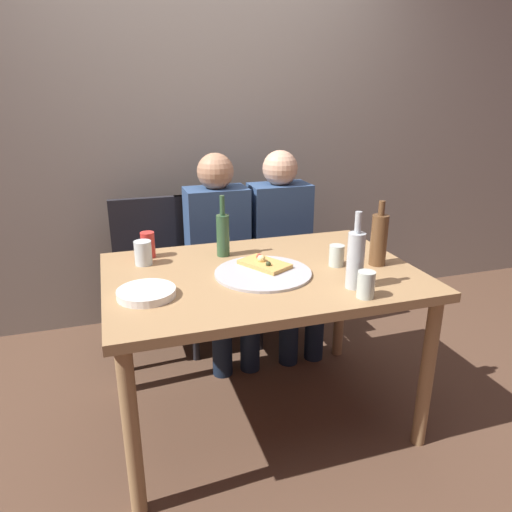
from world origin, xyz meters
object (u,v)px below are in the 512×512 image
dining_table (261,289)px  pizza_tray (263,273)px  chair_right (275,253)px  wine_bottle (223,234)px  chair_middle (216,259)px  soda_can (148,245)px  pizza_slice_last (264,263)px  guest_in_beanie (284,241)px  tumbler_far (143,253)px  beer_bottle (355,259)px  guest_in_sweater (221,247)px  chair_left (152,266)px  wine_glass (337,256)px  plate_stack (146,293)px  tumbler_near (366,285)px  water_bottle (379,239)px

dining_table → pizza_tray: 0.10m
chair_right → dining_table: bearing=66.3°
wine_bottle → chair_middle: bearing=81.1°
dining_table → soda_can: soda_can is taller
pizza_slice_last → guest_in_beanie: (0.36, 0.68, -0.13)m
tumbler_far → chair_right: size_ratio=0.12×
beer_bottle → chair_right: bearing=86.0°
soda_can → guest_in_sweater: size_ratio=0.10×
beer_bottle → soda_can: bearing=140.3°
chair_left → tumbler_far: bearing=82.2°
dining_table → chair_middle: 0.87m
wine_glass → pizza_slice_last: bearing=168.5°
soda_can → guest_in_beanie: guest_in_beanie is taller
plate_stack → chair_right: size_ratio=0.25×
guest_in_sweater → dining_table: bearing=91.1°
dining_table → pizza_tray: (-0.01, -0.04, 0.09)m
pizza_tray → chair_left: size_ratio=0.47×
pizza_tray → pizza_slice_last: size_ratio=1.64×
tumbler_near → guest_in_beanie: (0.08, 1.09, -0.16)m
pizza_tray → beer_bottle: (0.30, -0.25, 0.12)m
wine_bottle → guest_in_beanie: bearing=43.0°
pizza_slice_last → chair_middle: (-0.04, 0.83, -0.26)m
guest_in_sweater → guest_in_beanie: bearing=-180.0°
dining_table → guest_in_beanie: guest_in_beanie is taller
tumbler_near → guest_in_sweater: 1.14m
chair_left → guest_in_beanie: bearing=169.0°
beer_bottle → tumbler_far: (-0.78, 0.53, -0.07)m
dining_table → chair_right: bearing=66.3°
beer_bottle → water_bottle: 0.31m
soda_can → chair_left: chair_left is taller
pizza_slice_last → tumbler_far: size_ratio=2.31×
beer_bottle → tumbler_far: beer_bottle is taller
tumbler_near → guest_in_beanie: guest_in_beanie is taller
beer_bottle → chair_middle: (-0.31, 1.14, -0.36)m
pizza_tray → wine_bottle: 0.32m
chair_middle → chair_right: 0.39m
pizza_tray → tumbler_far: 0.56m
chair_right → guest_in_sweater: size_ratio=0.77×
wine_bottle → chair_left: (-0.29, 0.61, -0.35)m
tumbler_near → chair_left: bearing=119.2°
soda_can → wine_glass: bearing=-25.2°
pizza_slice_last → guest_in_beanie: size_ratio=0.22×
tumbler_far → chair_middle: 0.83m
beer_bottle → chair_middle: size_ratio=0.35×
dining_table → guest_in_sweater: guest_in_sweater is taller
plate_stack → chair_middle: size_ratio=0.25×
guest_in_beanie → chair_left: bearing=-11.0°
tumbler_near → chair_right: bearing=86.1°
tumbler_far → tumbler_near: bearing=-38.8°
pizza_tray → plate_stack: 0.51m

